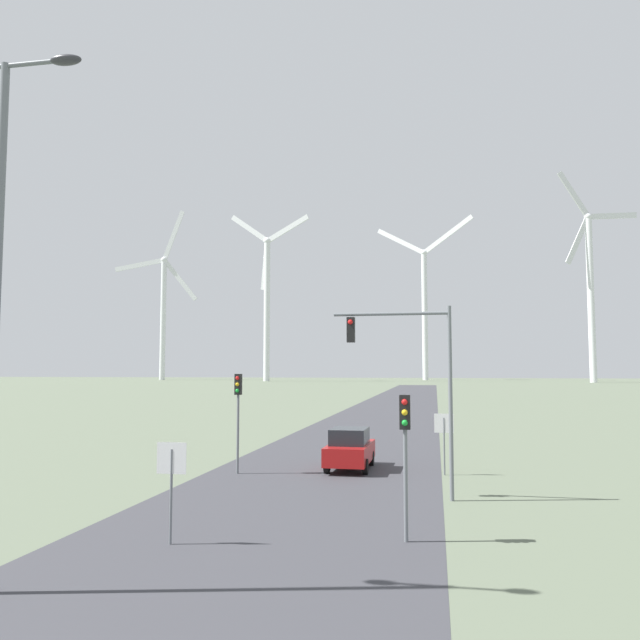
# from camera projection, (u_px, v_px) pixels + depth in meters

# --- Properties ---
(road_surface) EXTENTS (10.00, 240.00, 0.01)m
(road_surface) POSITION_uv_depth(u_px,v_px,m) (377.00, 423.00, 51.64)
(road_surface) COLOR #38383D
(road_surface) RESTS_ON ground
(stop_sign_near) EXTENTS (0.81, 0.07, 2.58)m
(stop_sign_near) POSITION_uv_depth(u_px,v_px,m) (171.00, 473.00, 16.07)
(stop_sign_near) COLOR slate
(stop_sign_near) RESTS_ON ground
(stop_sign_far) EXTENTS (0.81, 0.07, 2.57)m
(stop_sign_far) POSITION_uv_depth(u_px,v_px,m) (444.00, 432.00, 26.44)
(stop_sign_far) COLOR slate
(stop_sign_far) RESTS_ON ground
(traffic_light_post_near_left) EXTENTS (0.28, 0.34, 4.26)m
(traffic_light_post_near_left) POSITION_uv_depth(u_px,v_px,m) (238.00, 400.00, 26.89)
(traffic_light_post_near_left) COLOR slate
(traffic_light_post_near_left) RESTS_ON ground
(traffic_light_post_near_right) EXTENTS (0.28, 0.33, 3.79)m
(traffic_light_post_near_right) POSITION_uv_depth(u_px,v_px,m) (405.00, 434.00, 16.36)
(traffic_light_post_near_right) COLOR slate
(traffic_light_post_near_right) RESTS_ON ground
(traffic_light_mast_overhead) EXTENTS (4.13, 0.35, 6.67)m
(traffic_light_mast_overhead) POSITION_uv_depth(u_px,v_px,m) (411.00, 363.00, 21.77)
(traffic_light_mast_overhead) COLOR slate
(traffic_light_mast_overhead) RESTS_ON ground
(car_approaching) EXTENTS (1.88, 4.13, 1.83)m
(car_approaching) POSITION_uv_depth(u_px,v_px,m) (350.00, 449.00, 27.87)
(car_approaching) COLOR maroon
(car_approaching) RESTS_ON ground
(wind_turbine_far_left) EXTENTS (35.00, 2.60, 68.22)m
(wind_turbine_far_left) POSITION_uv_depth(u_px,v_px,m) (163.00, 305.00, 249.70)
(wind_turbine_far_left) COLOR silver
(wind_turbine_far_left) RESTS_ON ground
(wind_turbine_left) EXTENTS (30.93, 7.10, 61.42)m
(wind_turbine_left) POSITION_uv_depth(u_px,v_px,m) (267.00, 296.00, 223.88)
(wind_turbine_left) COLOR silver
(wind_turbine_left) RESTS_ON ground
(wind_turbine_center) EXTENTS (38.07, 17.31, 62.93)m
(wind_turbine_center) POSITION_uv_depth(u_px,v_px,m) (425.00, 300.00, 245.14)
(wind_turbine_center) COLOR silver
(wind_turbine_center) RESTS_ON ground
(wind_turbine_right) EXTENTS (26.60, 9.40, 69.29)m
(wind_turbine_right) POSITION_uv_depth(u_px,v_px,m) (590.00, 283.00, 203.22)
(wind_turbine_right) COLOR silver
(wind_turbine_right) RESTS_ON ground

